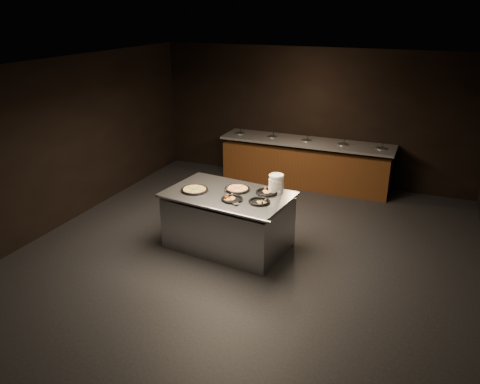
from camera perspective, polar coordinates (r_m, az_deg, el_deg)
The scene contains 11 objects.
room at distance 6.77m, azimuth 0.38°, elevation 2.44°, with size 7.02×8.02×2.92m.
salad_bar at distance 10.30m, azimuth 7.92°, elevation 3.16°, with size 3.70×0.83×1.18m.
serving_counter at distance 7.58m, azimuth -1.44°, elevation -3.58°, with size 2.07×1.47×0.93m.
plate_stack at distance 7.43m, azimuth 4.43°, elevation 1.08°, with size 0.23×0.23×0.28m, color white.
pan_veggie_whole at distance 7.51m, azimuth -5.56°, elevation 0.29°, with size 0.43×0.43×0.04m.
pan_cheese_whole at distance 7.51m, azimuth -0.34°, elevation 0.39°, with size 0.41×0.41×0.04m.
pan_cheese_slices_a at distance 7.39m, azimuth 3.26°, elevation -0.03°, with size 0.34×0.34×0.04m.
pan_cheese_slices_b at distance 7.12m, azimuth -0.97°, elevation -0.85°, with size 0.33×0.33×0.04m.
pan_veggie_slices at distance 7.04m, azimuth 2.37°, elevation -1.15°, with size 0.33×0.33×0.04m.
server_left at distance 7.41m, azimuth -1.37°, elevation 0.55°, with size 0.10×0.32×0.15m.
server_right at distance 7.02m, azimuth -0.92°, elevation -0.73°, with size 0.26×0.23×0.15m.
Camera 1 is at (2.42, -5.91, 3.70)m, focal length 35.00 mm.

